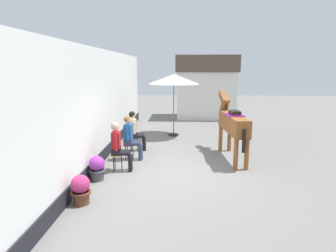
{
  "coord_description": "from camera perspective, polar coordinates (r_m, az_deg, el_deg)",
  "views": [
    {
      "loc": [
        -0.02,
        -7.85,
        2.85
      ],
      "look_at": [
        -0.4,
        1.2,
        1.05
      ],
      "focal_mm": 31.65,
      "sensor_mm": 36.0,
      "label": 1
    }
  ],
  "objects": [
    {
      "name": "cafe_parasol",
      "position": [
        12.3,
        1.12,
        8.96
      ],
      "size": [
        2.1,
        2.1,
        2.58
      ],
      "color": "black",
      "rests_on": "ground_plane"
    },
    {
      "name": "ground_plane",
      "position": [
        11.22,
        2.44,
        -3.49
      ],
      "size": [
        40.0,
        40.0,
        0.0
      ],
      "primitive_type": "plane",
      "color": "slate"
    },
    {
      "name": "pub_facade_wall",
      "position": [
        9.78,
        -12.63,
        3.25
      ],
      "size": [
        0.34,
        14.0,
        3.4
      ],
      "color": "white",
      "rests_on": "ground_plane"
    },
    {
      "name": "seated_visitor_near",
      "position": [
        8.27,
        -9.52,
        -3.44
      ],
      "size": [
        0.61,
        0.49,
        1.39
      ],
      "color": "gold",
      "rests_on": "ground_plane"
    },
    {
      "name": "flower_planter_far",
      "position": [
        7.85,
        -13.52,
        -7.78
      ],
      "size": [
        0.43,
        0.43,
        0.64
      ],
      "color": "#4C4C51",
      "rests_on": "ground_plane"
    },
    {
      "name": "distant_cottage",
      "position": [
        17.18,
        7.21,
        7.63
      ],
      "size": [
        3.4,
        2.6,
        3.5
      ],
      "color": "silver",
      "rests_on": "ground_plane"
    },
    {
      "name": "flower_planter_near",
      "position": [
        6.63,
        -16.48,
        -11.55
      ],
      "size": [
        0.43,
        0.43,
        0.64
      ],
      "color": "brown",
      "rests_on": "ground_plane"
    },
    {
      "name": "seated_visitor_far",
      "position": [
        10.21,
        -6.42,
        -0.55
      ],
      "size": [
        0.61,
        0.47,
        1.39
      ],
      "color": "#194C99",
      "rests_on": "ground_plane"
    },
    {
      "name": "seated_visitor_middle",
      "position": [
        9.26,
        -7.27,
        -1.8
      ],
      "size": [
        0.61,
        0.49,
        1.39
      ],
      "color": "red",
      "rests_on": "ground_plane"
    },
    {
      "name": "saddled_horse_center",
      "position": [
        9.44,
        12.26,
        0.66
      ],
      "size": [
        0.63,
        3.0,
        2.06
      ],
      "color": "brown",
      "rests_on": "ground_plane"
    }
  ]
}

